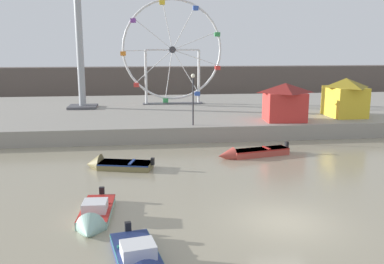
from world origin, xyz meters
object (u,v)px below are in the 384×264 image
motorboat_faded_red (249,153)px  motorboat_seafoam (94,217)px  carnival_booth_yellow_awning (345,97)px  promenade_lamp_near (193,92)px  ferris_wheel_white_frame (172,52)px  motorboat_olive_wood (113,165)px  carnival_booth_red_striped (285,101)px  drop_tower_steel_tower (79,27)px

motorboat_faded_red → motorboat_seafoam: size_ratio=1.21×
carnival_booth_yellow_awning → promenade_lamp_near: (-13.96, -2.66, 0.87)m
ferris_wheel_white_frame → promenade_lamp_near: bearing=-87.2°
motorboat_olive_wood → promenade_lamp_near: (5.89, 7.15, 3.65)m
motorboat_seafoam → ferris_wheel_white_frame: bearing=171.5°
carnival_booth_yellow_awning → promenade_lamp_near: promenade_lamp_near is taller
ferris_wheel_white_frame → carnival_booth_red_striped: bearing=-54.0°
motorboat_olive_wood → drop_tower_steel_tower: bearing=-63.4°
drop_tower_steel_tower → motorboat_faded_red: bearing=-51.0°
motorboat_olive_wood → carnival_booth_yellow_awning: (19.85, 9.81, 2.78)m
motorboat_olive_wood → drop_tower_steel_tower: 20.46m
motorboat_olive_wood → ferris_wheel_white_frame: 21.65m
motorboat_seafoam → carnival_booth_yellow_awning: bearing=134.3°
motorboat_faded_red → drop_tower_steel_tower: bearing=-64.3°
drop_tower_steel_tower → promenade_lamp_near: size_ratio=3.87×
ferris_wheel_white_frame → motorboat_olive_wood: bearing=-104.8°
carnival_booth_red_striped → carnival_booth_yellow_awning: bearing=18.0°
motorboat_faded_red → carnival_booth_yellow_awning: 13.77m
motorboat_seafoam → carnival_booth_yellow_awning: size_ratio=1.13×
motorboat_faded_red → carnival_booth_red_striped: carnival_booth_red_striped is taller
motorboat_faded_red → drop_tower_steel_tower: 22.73m
motorboat_olive_wood → ferris_wheel_white_frame: size_ratio=0.39×
drop_tower_steel_tower → carnival_booth_red_striped: size_ratio=4.28×
motorboat_seafoam → ferris_wheel_white_frame: (5.53, 28.01, 6.58)m
motorboat_seafoam → carnival_booth_red_striped: bearing=141.9°
promenade_lamp_near → carnival_booth_yellow_awning: bearing=10.8°
carnival_booth_red_striped → promenade_lamp_near: (-7.87, -1.07, 0.99)m
drop_tower_steel_tower → carnival_booth_yellow_awning: drop_tower_steel_tower is taller
drop_tower_steel_tower → promenade_lamp_near: 15.61m
motorboat_olive_wood → promenade_lamp_near: 9.96m
motorboat_faded_red → promenade_lamp_near: (-3.19, 5.47, 3.62)m
motorboat_olive_wood → carnival_booth_red_striped: size_ratio=1.18×
motorboat_olive_wood → carnival_booth_yellow_awning: carnival_booth_yellow_awning is taller
ferris_wheel_white_frame → drop_tower_steel_tower: drop_tower_steel_tower is taller
carnival_booth_red_striped → ferris_wheel_white_frame: bearing=129.3°
ferris_wheel_white_frame → carnival_booth_red_striped: ferris_wheel_white_frame is taller
motorboat_olive_wood → carnival_booth_yellow_awning: size_ratio=1.10×
promenade_lamp_near → motorboat_olive_wood: bearing=-129.5°
motorboat_olive_wood → promenade_lamp_near: promenade_lamp_near is taller
motorboat_olive_wood → motorboat_seafoam: size_ratio=0.98×
drop_tower_steel_tower → carnival_booth_yellow_awning: (23.92, -8.12, -6.20)m
motorboat_faded_red → motorboat_seafoam: 13.50m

